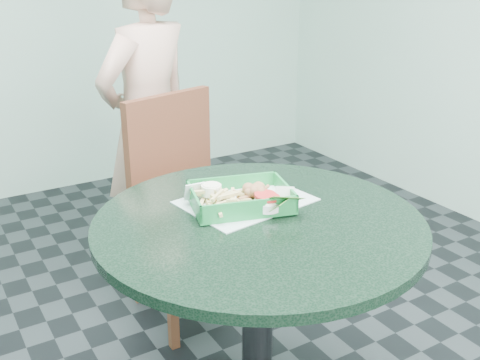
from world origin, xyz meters
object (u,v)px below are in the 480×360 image
diner_person (148,125)px  sauce_ramekin (211,199)px  cafe_table (258,277)px  crab_sandwich (255,198)px  dining_chair (182,191)px  food_basket (241,207)px

diner_person → sauce_ramekin: (-0.22, -1.00, 0.05)m
cafe_table → crab_sandwich: bearing=65.2°
cafe_table → diner_person: (0.14, 1.13, 0.17)m
sauce_ramekin → cafe_table: bearing=-57.3°
crab_sandwich → sauce_ramekin: bearing=154.8°
dining_chair → crab_sandwich: 0.80m
crab_sandwich → dining_chair: bearing=81.4°
diner_person → crab_sandwich: diner_person is taller
food_basket → crab_sandwich: crab_sandwich is taller
food_basket → dining_chair: bearing=78.4°
dining_chair → diner_person: (-0.01, 0.32, 0.22)m
cafe_table → food_basket: size_ratio=3.29×
cafe_table → sauce_ramekin: size_ratio=15.58×
dining_chair → crab_sandwich: dining_chair is taller
food_basket → cafe_table: bearing=-88.8°
diner_person → crab_sandwich: 1.06m
diner_person → food_basket: (-0.14, -1.04, 0.02)m
food_basket → sauce_ramekin: bearing=158.2°
cafe_table → sauce_ramekin: sauce_ramekin is taller
cafe_table → diner_person: bearing=83.1°
crab_sandwich → sauce_ramekin: size_ratio=1.79×
cafe_table → dining_chair: 0.83m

